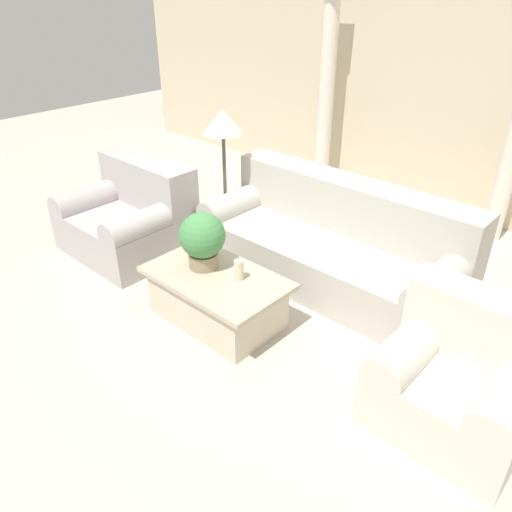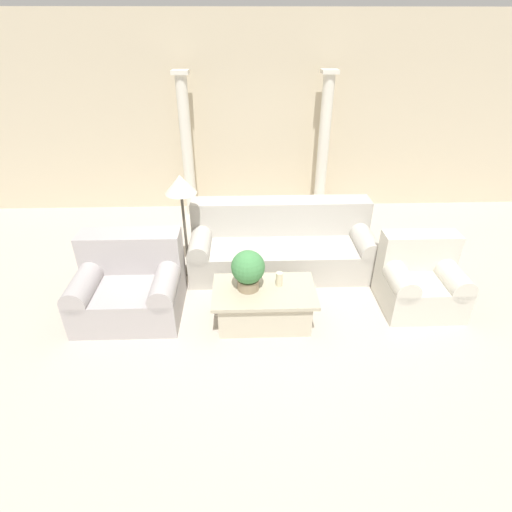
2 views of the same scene
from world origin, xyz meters
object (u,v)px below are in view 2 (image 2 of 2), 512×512
(potted_plant, at_px, (248,269))
(loveseat, at_px, (130,283))
(sofa_long, at_px, (281,243))
(coffee_table, at_px, (264,305))
(armchair, at_px, (420,279))
(floor_lamp, at_px, (181,191))

(potted_plant, bearing_deg, loveseat, 169.74)
(sofa_long, bearing_deg, coffee_table, -103.97)
(coffee_table, distance_m, armchair, 1.91)
(coffee_table, bearing_deg, armchair, 7.92)
(potted_plant, bearing_deg, armchair, 6.32)
(sofa_long, distance_m, armchair, 1.85)
(potted_plant, bearing_deg, floor_lamp, 127.81)
(sofa_long, distance_m, potted_plant, 1.31)
(sofa_long, xyz_separation_m, loveseat, (-1.87, -0.92, 0.01))
(coffee_table, distance_m, potted_plant, 0.50)
(loveseat, distance_m, coffee_table, 1.60)
(sofa_long, height_order, potted_plant, potted_plant)
(armchair, bearing_deg, loveseat, 179.63)
(coffee_table, relative_size, potted_plant, 2.46)
(loveseat, height_order, potted_plant, potted_plant)
(floor_lamp, xyz_separation_m, armchair, (2.89, -0.82, -0.84))
(loveseat, bearing_deg, floor_lamp, 54.42)
(potted_plant, relative_size, armchair, 0.52)
(sofa_long, height_order, floor_lamp, floor_lamp)
(sofa_long, bearing_deg, potted_plant, -112.18)
(sofa_long, bearing_deg, floor_lamp, -174.71)
(loveseat, relative_size, floor_lamp, 0.85)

